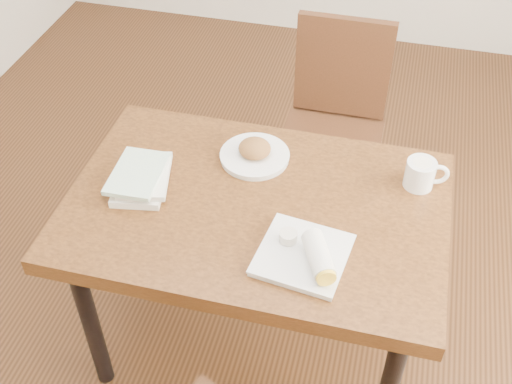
% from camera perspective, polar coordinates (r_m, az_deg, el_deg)
% --- Properties ---
extents(ground, '(4.00, 5.00, 0.01)m').
position_cam_1_polar(ground, '(2.64, 0.00, -12.88)').
color(ground, '#472814').
rests_on(ground, ground).
extents(table, '(1.22, 0.82, 0.75)m').
position_cam_1_polar(table, '(2.12, 0.00, -2.64)').
color(table, brown).
rests_on(table, ground).
extents(chair_far, '(0.42, 0.42, 0.95)m').
position_cam_1_polar(chair_far, '(2.78, 7.05, 6.66)').
color(chair_far, '#412212').
rests_on(chair_far, ground).
extents(plate_scone, '(0.24, 0.24, 0.08)m').
position_cam_1_polar(plate_scone, '(2.21, -0.11, 3.46)').
color(plate_scone, white).
rests_on(plate_scone, table).
extents(coffee_mug, '(0.14, 0.10, 0.10)m').
position_cam_1_polar(coffee_mug, '(2.16, 14.50, 1.61)').
color(coffee_mug, white).
rests_on(coffee_mug, table).
extents(plate_burrito, '(0.29, 0.29, 0.09)m').
position_cam_1_polar(plate_burrito, '(1.88, 4.60, -5.61)').
color(plate_burrito, white).
rests_on(plate_burrito, table).
extents(book_stack, '(0.21, 0.27, 0.06)m').
position_cam_1_polar(book_stack, '(2.14, -10.15, 1.25)').
color(book_stack, white).
rests_on(book_stack, table).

